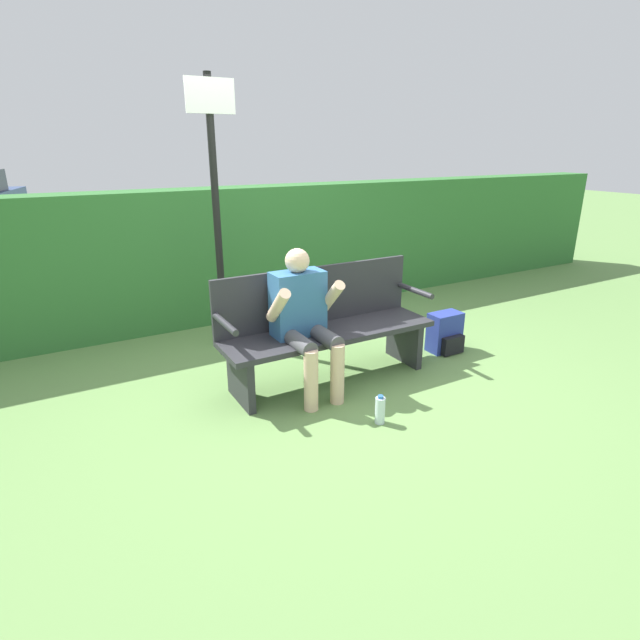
{
  "coord_description": "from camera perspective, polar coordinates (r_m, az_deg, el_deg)",
  "views": [
    {
      "loc": [
        -2.01,
        -3.36,
        1.92
      ],
      "look_at": [
        -0.15,
        -0.1,
        0.61
      ],
      "focal_mm": 28.0,
      "sensor_mm": 36.0,
      "label": 1
    }
  ],
  "objects": [
    {
      "name": "ground_plane",
      "position": [
        4.36,
        1.07,
        -6.81
      ],
      "size": [
        40.0,
        40.0,
        0.0
      ],
      "primitive_type": "plane",
      "color": "#668E4C"
    },
    {
      "name": "signpost",
      "position": [
        4.88,
        -11.85,
        13.74
      ],
      "size": [
        0.44,
        0.09,
        2.53
      ],
      "color": "black",
      "rests_on": "ground"
    },
    {
      "name": "water_bottle",
      "position": [
        3.71,
        6.88,
        -10.19
      ],
      "size": [
        0.07,
        0.07,
        0.22
      ],
      "color": "silver",
      "rests_on": "ground"
    },
    {
      "name": "hedge_back",
      "position": [
        5.91,
        -9.26,
        7.59
      ],
      "size": [
        12.0,
        0.46,
        1.48
      ],
      "color": "#337033",
      "rests_on": "ground"
    },
    {
      "name": "backpack",
      "position": [
        5.04,
        14.14,
        -1.47
      ],
      "size": [
        0.32,
        0.25,
        0.39
      ],
      "color": "#283893",
      "rests_on": "ground"
    },
    {
      "name": "person_seated",
      "position": [
        3.95,
        -1.86,
        0.55
      ],
      "size": [
        0.56,
        0.59,
        1.17
      ],
      "color": "#336699",
      "rests_on": "ground"
    },
    {
      "name": "park_bench",
      "position": [
        4.24,
        0.58,
        -0.64
      ],
      "size": [
        1.85,
        0.51,
        0.95
      ],
      "color": "#2D2D33",
      "rests_on": "ground"
    }
  ]
}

